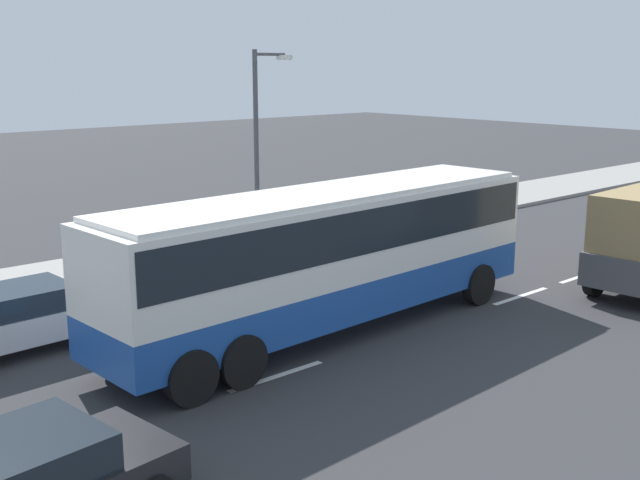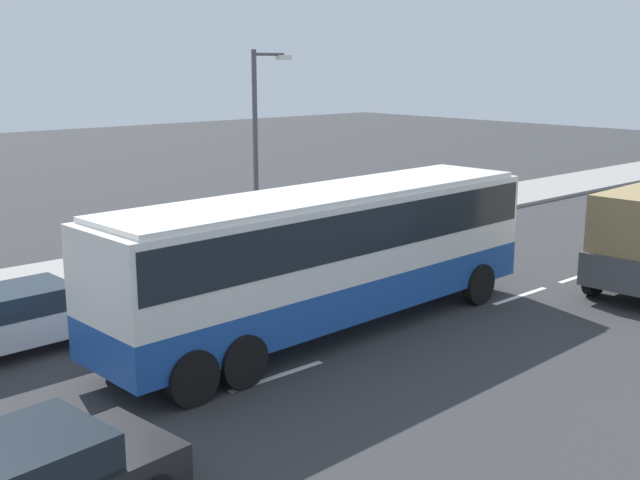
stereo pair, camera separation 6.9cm
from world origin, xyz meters
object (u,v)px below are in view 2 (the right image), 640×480
object	(u,v)px
coach_bus	(329,245)
pedestrian_at_crossing	(359,200)
street_lamp	(259,138)
pedestrian_near_curb	(292,216)
car_silver_hatch	(17,318)

from	to	relation	value
coach_bus	pedestrian_at_crossing	size ratio (longest dim) A/B	7.11
pedestrian_at_crossing	street_lamp	world-z (taller)	street_lamp
pedestrian_near_curb	coach_bus	bearing A→B (deg)	-72.60
coach_bus	street_lamp	world-z (taller)	street_lamp
pedestrian_at_crossing	street_lamp	size ratio (longest dim) A/B	0.26
coach_bus	car_silver_hatch	world-z (taller)	coach_bus
coach_bus	pedestrian_near_curb	bearing A→B (deg)	53.50
coach_bus	street_lamp	distance (m)	8.26
coach_bus	pedestrian_near_curb	size ratio (longest dim) A/B	8.00
coach_bus	pedestrian_near_curb	world-z (taller)	coach_bus
street_lamp	car_silver_hatch	bearing A→B (deg)	-159.13
pedestrian_at_crossing	pedestrian_near_curb	bearing A→B (deg)	-94.50
car_silver_hatch	street_lamp	distance (m)	10.72
pedestrian_near_curb	pedestrian_at_crossing	distance (m)	3.62
pedestrian_near_curb	pedestrian_at_crossing	size ratio (longest dim) A/B	0.89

